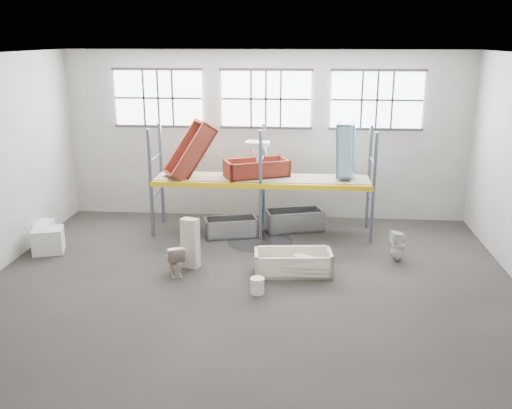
# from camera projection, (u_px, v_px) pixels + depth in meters

# --- Properties ---
(floor) EXTENTS (12.00, 10.00, 0.10)m
(floor) POSITION_uv_depth(u_px,v_px,m) (250.00, 284.00, 12.87)
(floor) COLOR #413B37
(floor) RESTS_ON ground
(ceiling) EXTENTS (12.00, 10.00, 0.10)m
(ceiling) POSITION_uv_depth(u_px,v_px,m) (250.00, 52.00, 11.41)
(ceiling) COLOR silver
(ceiling) RESTS_ON ground
(wall_back) EXTENTS (12.00, 0.10, 5.00)m
(wall_back) POSITION_uv_depth(u_px,v_px,m) (266.00, 136.00, 16.96)
(wall_back) COLOR #A4A098
(wall_back) RESTS_ON ground
(wall_front) EXTENTS (12.00, 0.10, 5.00)m
(wall_front) POSITION_uv_depth(u_px,v_px,m) (213.00, 267.00, 7.32)
(wall_front) COLOR beige
(wall_front) RESTS_ON ground
(window_left) EXTENTS (2.60, 0.04, 1.60)m
(window_left) POSITION_uv_depth(u_px,v_px,m) (158.00, 98.00, 16.81)
(window_left) COLOR white
(window_left) RESTS_ON wall_back
(window_mid) EXTENTS (2.60, 0.04, 1.60)m
(window_mid) POSITION_uv_depth(u_px,v_px,m) (266.00, 99.00, 16.55)
(window_mid) COLOR white
(window_mid) RESTS_ON wall_back
(window_right) EXTENTS (2.60, 0.04, 1.60)m
(window_right) POSITION_uv_depth(u_px,v_px,m) (377.00, 100.00, 16.29)
(window_right) COLOR white
(window_right) RESTS_ON wall_back
(rack_upright_la) EXTENTS (0.08, 0.08, 3.00)m
(rack_upright_la) POSITION_uv_depth(u_px,v_px,m) (151.00, 184.00, 15.44)
(rack_upright_la) COLOR slate
(rack_upright_la) RESTS_ON floor
(rack_upright_lb) EXTENTS (0.08, 0.08, 3.00)m
(rack_upright_lb) POSITION_uv_depth(u_px,v_px,m) (161.00, 174.00, 16.59)
(rack_upright_lb) COLOR slate
(rack_upright_lb) RESTS_ON floor
(rack_upright_ma) EXTENTS (0.08, 0.08, 3.00)m
(rack_upright_ma) POSITION_uv_depth(u_px,v_px,m) (260.00, 186.00, 15.20)
(rack_upright_ma) COLOR slate
(rack_upright_ma) RESTS_ON floor
(rack_upright_mb) EXTENTS (0.08, 0.08, 3.00)m
(rack_upright_mb) POSITION_uv_depth(u_px,v_px,m) (264.00, 176.00, 16.34)
(rack_upright_mb) COLOR slate
(rack_upright_mb) RESTS_ON floor
(rack_upright_ra) EXTENTS (0.08, 0.08, 3.00)m
(rack_upright_ra) POSITION_uv_depth(u_px,v_px,m) (374.00, 189.00, 14.95)
(rack_upright_ra) COLOR slate
(rack_upright_ra) RESTS_ON floor
(rack_upright_rb) EXTENTS (0.08, 0.08, 3.00)m
(rack_upright_rb) POSITION_uv_depth(u_px,v_px,m) (369.00, 178.00, 16.10)
(rack_upright_rb) COLOR slate
(rack_upright_rb) RESTS_ON floor
(rack_beam_front) EXTENTS (6.00, 0.10, 0.14)m
(rack_beam_front) POSITION_uv_depth(u_px,v_px,m) (260.00, 186.00, 15.20)
(rack_beam_front) COLOR yellow
(rack_beam_front) RESTS_ON floor
(rack_beam_back) EXTENTS (6.00, 0.10, 0.14)m
(rack_beam_back) POSITION_uv_depth(u_px,v_px,m) (264.00, 176.00, 16.34)
(rack_beam_back) COLOR yellow
(rack_beam_back) RESTS_ON floor
(shelf_deck) EXTENTS (5.90, 1.10, 0.03)m
(shelf_deck) POSITION_uv_depth(u_px,v_px,m) (262.00, 178.00, 15.75)
(shelf_deck) COLOR gray
(shelf_deck) RESTS_ON floor
(wet_patch) EXTENTS (1.80, 1.80, 0.00)m
(wet_patch) POSITION_uv_depth(u_px,v_px,m) (260.00, 241.00, 15.43)
(wet_patch) COLOR black
(wet_patch) RESTS_ON floor
(bathtub_beige) EXTENTS (1.88, 1.03, 0.53)m
(bathtub_beige) POSITION_uv_depth(u_px,v_px,m) (293.00, 262.00, 13.31)
(bathtub_beige) COLOR beige
(bathtub_beige) RESTS_ON floor
(cistern_spare) EXTENTS (0.47, 0.35, 0.40)m
(cistern_spare) POSITION_uv_depth(u_px,v_px,m) (302.00, 264.00, 13.17)
(cistern_spare) COLOR beige
(cistern_spare) RESTS_ON bathtub_beige
(sink_in_tub) EXTENTS (0.54, 0.54, 0.15)m
(sink_in_tub) POSITION_uv_depth(u_px,v_px,m) (270.00, 266.00, 13.34)
(sink_in_tub) COLOR beige
(sink_in_tub) RESTS_ON bathtub_beige
(toilet_beige) EXTENTS (0.66, 0.82, 0.73)m
(toilet_beige) POSITION_uv_depth(u_px,v_px,m) (174.00, 259.00, 13.25)
(toilet_beige) COLOR beige
(toilet_beige) RESTS_ON floor
(cistern_tall) EXTENTS (0.45, 0.36, 1.22)m
(cistern_tall) POSITION_uv_depth(u_px,v_px,m) (190.00, 243.00, 13.54)
(cistern_tall) COLOR beige
(cistern_tall) RESTS_ON floor
(toilet_white) EXTENTS (0.41, 0.41, 0.77)m
(toilet_white) POSITION_uv_depth(u_px,v_px,m) (398.00, 246.00, 14.01)
(toilet_white) COLOR white
(toilet_white) RESTS_ON floor
(steel_tub_left) EXTENTS (1.56, 1.04, 0.52)m
(steel_tub_left) POSITION_uv_depth(u_px,v_px,m) (231.00, 227.00, 15.76)
(steel_tub_left) COLOR #AEB1B6
(steel_tub_left) RESTS_ON floor
(steel_tub_right) EXTENTS (1.77, 1.18, 0.60)m
(steel_tub_right) POSITION_uv_depth(u_px,v_px,m) (294.00, 220.00, 16.26)
(steel_tub_right) COLOR #A9ACB1
(steel_tub_right) RESTS_ON floor
(rust_tub_flat) EXTENTS (1.92, 1.42, 0.49)m
(rust_tub_flat) POSITION_uv_depth(u_px,v_px,m) (257.00, 168.00, 15.80)
(rust_tub_flat) COLOR maroon
(rust_tub_flat) RESTS_ON shelf_deck
(rust_tub_tilted) EXTENTS (1.63, 1.40, 1.72)m
(rust_tub_tilted) POSITION_uv_depth(u_px,v_px,m) (190.00, 151.00, 15.71)
(rust_tub_tilted) COLOR maroon
(rust_tub_tilted) RESTS_ON shelf_deck
(sink_on_shelf) EXTENTS (0.73, 0.61, 0.58)m
(sink_on_shelf) POSITION_uv_depth(u_px,v_px,m) (258.00, 161.00, 15.47)
(sink_on_shelf) COLOR silver
(sink_on_shelf) RESTS_ON rust_tub_flat
(blue_tub_upright) EXTENTS (0.60, 0.77, 1.49)m
(blue_tub_upright) POSITION_uv_depth(u_px,v_px,m) (346.00, 150.00, 15.37)
(blue_tub_upright) COLOR #7DABC6
(blue_tub_upright) RESTS_ON shelf_deck
(bucket) EXTENTS (0.34, 0.34, 0.36)m
(bucket) POSITION_uv_depth(u_px,v_px,m) (257.00, 286.00, 12.26)
(bucket) COLOR silver
(bucket) RESTS_ON floor
(carton_near) EXTENTS (0.89, 0.82, 0.64)m
(carton_near) POSITION_uv_depth(u_px,v_px,m) (48.00, 241.00, 14.57)
(carton_near) COLOR silver
(carton_near) RESTS_ON floor
(carton_far) EXTENTS (0.73, 0.73, 0.55)m
(carton_far) POSITION_uv_depth(u_px,v_px,m) (40.00, 231.00, 15.38)
(carton_far) COLOR white
(carton_far) RESTS_ON floor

